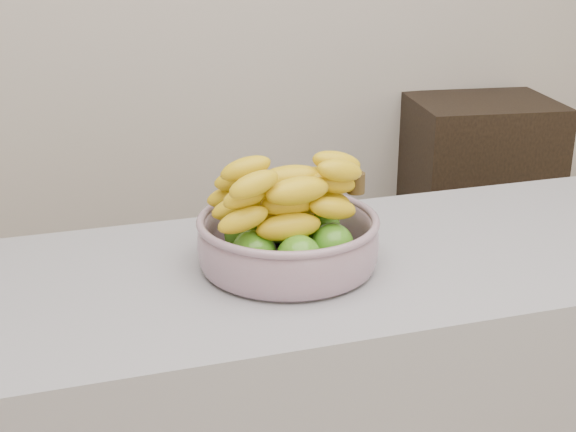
{
  "coord_description": "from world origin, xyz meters",
  "views": [
    {
      "loc": [
        -0.57,
        -0.67,
        1.53
      ],
      "look_at": [
        -0.16,
        0.64,
        1.0
      ],
      "focal_mm": 50.0,
      "sensor_mm": 36.0,
      "label": 1
    }
  ],
  "objects": [
    {
      "name": "cabinet",
      "position": [
        0.92,
        1.78,
        0.45
      ],
      "size": [
        0.55,
        0.46,
        0.89
      ],
      "primitive_type": "cube",
      "rotation": [
        0.0,
        0.0,
        -0.14
      ],
      "color": "black",
      "rests_on": "ground"
    },
    {
      "name": "fruit_bowl",
      "position": [
        -0.16,
        0.64,
        0.97
      ],
      "size": [
        0.34,
        0.34,
        0.2
      ],
      "rotation": [
        0.0,
        0.0,
        -0.07
      ],
      "color": "#A0B2C0",
      "rests_on": "counter"
    }
  ]
}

